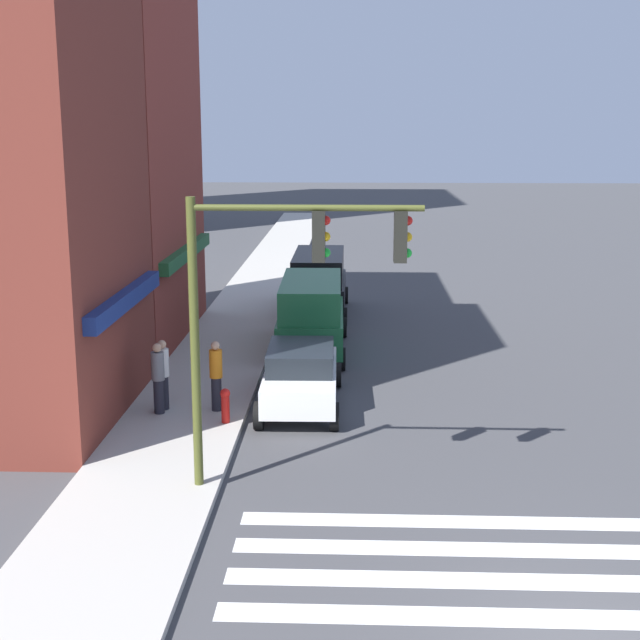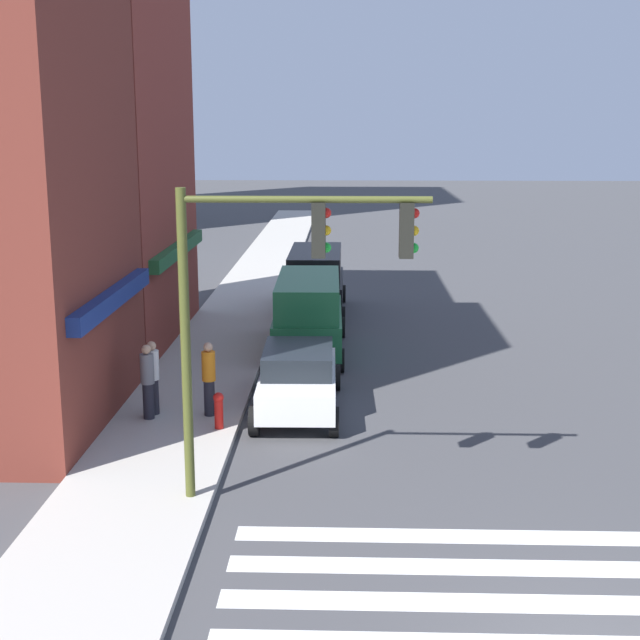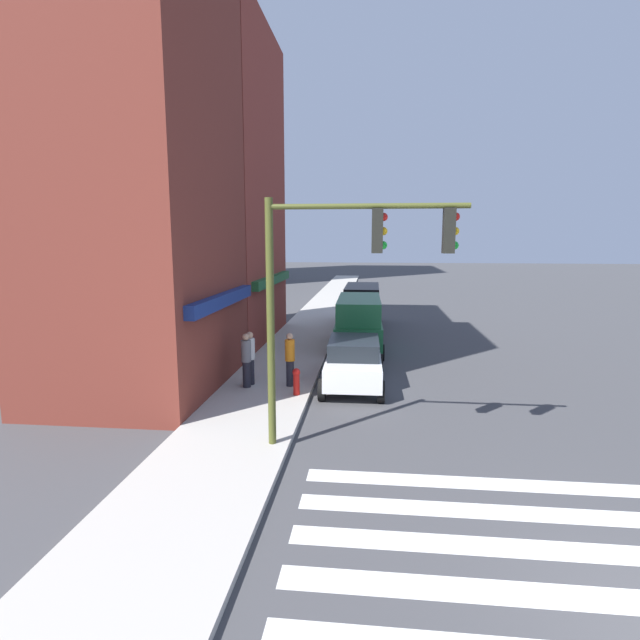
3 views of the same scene
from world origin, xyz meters
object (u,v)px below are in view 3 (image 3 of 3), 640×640
Objects in this scene: van_black at (362,304)px; pedestrian_orange_vest at (290,358)px; pedestrian_white_shirt at (250,357)px; fire_hydrant at (296,380)px; pedestrian_grey_coat at (246,359)px; traffic_signal at (343,271)px; van_green at (359,321)px; sedan_white at (354,361)px.

pedestrian_orange_vest is at bearing 170.73° from van_black.
fire_hydrant is at bearing 1.14° from pedestrian_white_shirt.
pedestrian_white_shirt is 0.34m from pedestrian_grey_coat.
fire_hydrant is (-0.64, -1.73, -0.46)m from pedestrian_grey_coat.
fire_hydrant is at bearing 23.72° from traffic_signal.
pedestrian_white_shirt is (4.69, 3.32, -3.14)m from traffic_signal.
van_black is at bearing 36.25° from pedestrian_orange_vest.
traffic_signal reaches higher than van_green.
pedestrian_white_shirt is (-0.80, 3.39, 0.23)m from sedan_white.
van_green is 5.87m from van_black.
pedestrian_white_shirt is (-12.27, 3.39, -0.21)m from van_black.
pedestrian_grey_coat is (-12.60, 3.43, -0.21)m from van_black.
sedan_white is at bearing -179.82° from van_black.
van_green is 6.77m from pedestrian_orange_vest.
sedan_white is 3.62m from pedestrian_grey_coat.
van_black is at bearing -0.99° from sedan_white.
fire_hydrant is (-13.24, 1.70, -0.67)m from van_black.
pedestrian_grey_coat is 2.10× the size of fire_hydrant.
traffic_signal is at bearing 178.33° from sedan_white.
pedestrian_orange_vest is (-12.32, 2.05, -0.21)m from van_black.
sedan_white is 5.26× the size of fire_hydrant.
fire_hydrant is at bearing -113.31° from pedestrian_orange_vest.
traffic_signal is at bearing 57.82° from pedestrian_grey_coat.
van_green is at bearing 93.10° from pedestrian_white_shirt.
pedestrian_white_shirt is at bearing 133.44° from pedestrian_orange_vest.
pedestrian_white_shirt is at bearing 151.12° from van_green.
pedestrian_grey_coat is at bearing 107.19° from sedan_white.
pedestrian_orange_vest is 1.34m from pedestrian_white_shirt.
traffic_signal is at bearing -111.11° from pedestrian_orange_vest.
fire_hydrant is (-0.92, -0.35, -0.46)m from pedestrian_orange_vest.
sedan_white is 2.50× the size of pedestrian_white_shirt.
fire_hydrant is at bearing 172.87° from van_black.
pedestrian_grey_coat is at bearing 37.71° from traffic_signal.
pedestrian_grey_coat is at bearing 147.11° from pedestrian_orange_vest.
pedestrian_white_shirt is (-6.40, 3.39, -0.21)m from van_green.
traffic_signal reaches higher than pedestrian_orange_vest.
pedestrian_orange_vest is 1.41m from pedestrian_grey_coat.
sedan_white is 2.46m from fire_hydrant.
pedestrian_white_shirt is at bearing 164.75° from van_black.
traffic_signal reaches higher than fire_hydrant.
sedan_white is 3.49m from pedestrian_white_shirt.
pedestrian_white_shirt is at bearing 35.32° from traffic_signal.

